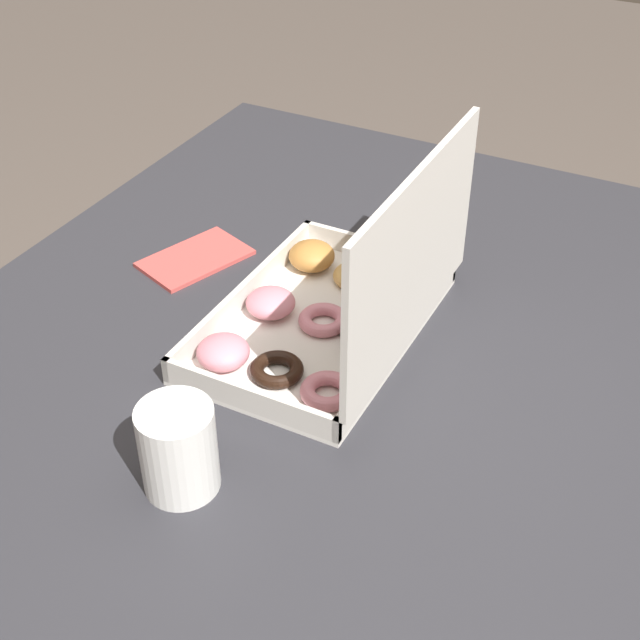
{
  "coord_description": "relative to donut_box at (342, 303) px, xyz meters",
  "views": [
    {
      "loc": [
        0.77,
        0.36,
        1.39
      ],
      "look_at": [
        -0.02,
        -0.05,
        0.73
      ],
      "focal_mm": 50.0,
      "sensor_mm": 36.0,
      "label": 1
    }
  ],
  "objects": [
    {
      "name": "paper_napkin",
      "position": [
        -0.06,
        -0.26,
        -0.05
      ],
      "size": [
        0.17,
        0.13,
        0.01
      ],
      "color": "#CC4C47",
      "rests_on": "dining_table"
    },
    {
      "name": "coffee_mug",
      "position": [
        0.3,
        -0.03,
        0.0
      ],
      "size": [
        0.08,
        0.08,
        0.1
      ],
      "color": "white",
      "rests_on": "dining_table"
    },
    {
      "name": "dining_table",
      "position": [
        0.02,
        0.02,
        -0.14
      ],
      "size": [
        1.17,
        1.01,
        0.72
      ],
      "color": "#2D2D33",
      "rests_on": "ground_plane"
    },
    {
      "name": "donut_box",
      "position": [
        0.0,
        0.0,
        0.0
      ],
      "size": [
        0.35,
        0.23,
        0.25
      ],
      "color": "silver",
      "rests_on": "dining_table"
    }
  ]
}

